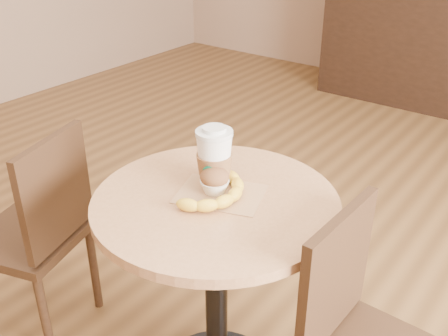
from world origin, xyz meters
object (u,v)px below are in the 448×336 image
object	(u,v)px
chair_left	(38,230)
banana	(220,194)
cafe_table	(216,259)
muffin	(215,181)
coffee_cup	(214,159)

from	to	relation	value
chair_left	banana	distance (m)	0.78
cafe_table	muffin	world-z (taller)	muffin
chair_left	cafe_table	bearing A→B (deg)	86.72
coffee_cup	chair_left	bearing A→B (deg)	-179.33
cafe_table	muffin	distance (m)	0.26
coffee_cup	muffin	bearing A→B (deg)	-71.80
cafe_table	coffee_cup	xyz separation A→B (m)	(-0.06, 0.07, 0.30)
cafe_table	coffee_cup	bearing A→B (deg)	129.41
coffee_cup	muffin	distance (m)	0.07
cafe_table	banana	world-z (taller)	banana
banana	chair_left	bearing A→B (deg)	-161.04
chair_left	banana	world-z (taller)	chair_left
muffin	banana	bearing A→B (deg)	-32.41
muffin	coffee_cup	bearing A→B (deg)	128.15
chair_left	coffee_cup	size ratio (longest dim) A/B	4.56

